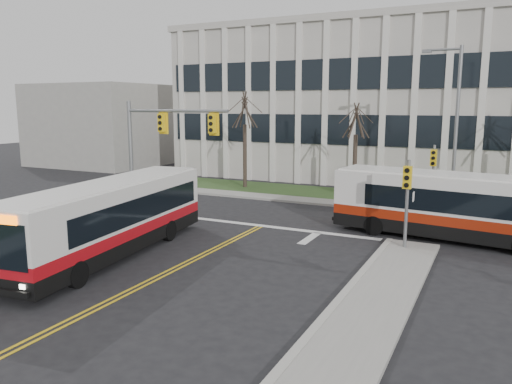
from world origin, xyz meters
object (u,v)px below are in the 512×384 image
Objects in this scene: directory_sign at (359,181)px; newspaper_box_blue at (24,223)px; bus_main at (111,220)px; bus_cross at (460,209)px; streetlight at (454,120)px.

newspaper_box_blue is (-12.00, -15.53, -0.70)m from directory_sign.
directory_sign is 0.18× the size of bus_main.
directory_sign is at bearing 33.21° from newspaper_box_blue.
bus_main reaches higher than directory_sign.
bus_cross is 20.07m from newspaper_box_blue.
bus_cross is 11.58× the size of newspaper_box_blue.
bus_cross is (1.05, -6.70, -3.73)m from streetlight.
streetlight is 23.07m from newspaper_box_blue.
bus_main is 14.96m from bus_cross.
bus_cross is at bearing 2.97° from newspaper_box_blue.
bus_cross reaches higher than directory_sign.
streetlight is 9.68× the size of newspaper_box_blue.
streetlight is 0.84× the size of bus_main.
directory_sign is 17.43m from bus_main.
directory_sign is 2.11× the size of newspaper_box_blue.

